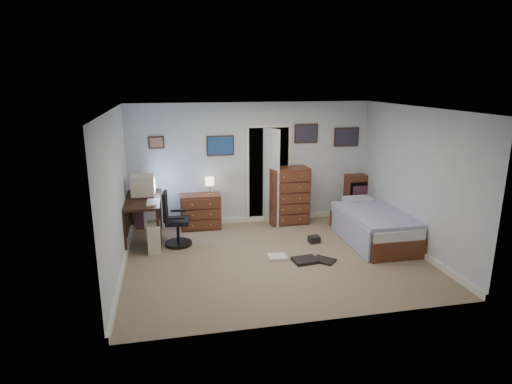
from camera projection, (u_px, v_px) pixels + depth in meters
floor at (275, 259)px, 7.26m from camera, size 5.00×4.00×0.02m
computer_desk at (137, 208)px, 7.89m from camera, size 0.67×1.43×0.82m
crt_monitor at (143, 186)px, 7.95m from camera, size 0.43×0.40×0.39m
keyboard at (152, 202)px, 7.56m from camera, size 0.17×0.44×0.03m
pc_tower at (155, 237)px, 7.53m from camera, size 0.23×0.46×0.49m
office_chair at (175, 225)px, 7.73m from camera, size 0.53×0.53×1.01m
media_stack at (139, 209)px, 8.60m from camera, size 0.17×0.17×0.84m
low_dresser at (201, 211)px, 8.63m from camera, size 0.81×0.42×0.71m
table_lamp at (210, 182)px, 8.52m from camera, size 0.18×0.18×0.35m
doorway at (265, 172)px, 9.22m from camera, size 0.96×1.12×2.05m
tall_dresser at (288, 195)px, 8.91m from camera, size 0.82×0.50×1.19m
headboard_bookcase at (368, 194)px, 9.40m from camera, size 1.05×0.28×0.94m
bed at (373, 225)px, 7.97m from camera, size 1.07×1.96×0.64m
wall_posters at (279, 139)px, 8.79m from camera, size 4.38×0.04×0.60m
floor_clutter at (305, 255)px, 7.33m from camera, size 1.12×1.15×0.12m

